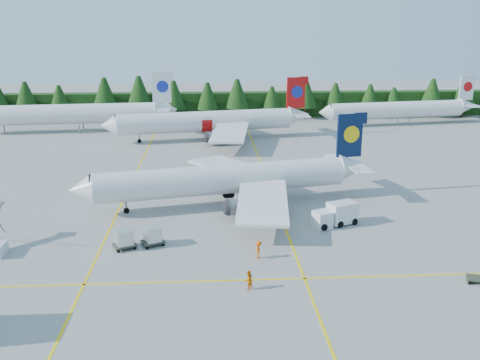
{
  "coord_description": "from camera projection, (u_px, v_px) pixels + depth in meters",
  "views": [
    {
      "loc": [
        -2.56,
        -50.06,
        22.65
      ],
      "look_at": [
        1.27,
        14.4,
        3.5
      ],
      "focal_mm": 40.0,
      "sensor_mm": 36.0,
      "label": 1
    }
  ],
  "objects": [
    {
      "name": "taxi_stripe_b",
      "position": [
        272.0,
        192.0,
        73.97
      ],
      "size": [
        0.25,
        120.0,
        0.01
      ],
      "primitive_type": "cube",
      "color": "yellow",
      "rests_on": "ground"
    },
    {
      "name": "crew_a",
      "position": [
        127.0,
        237.0,
        56.4
      ],
      "size": [
        0.7,
        0.64,
        1.61
      ],
      "primitive_type": "imported",
      "rotation": [
        0.0,
        0.0,
        0.55
      ],
      "color": "orange",
      "rests_on": "ground"
    },
    {
      "name": "crew_b",
      "position": [
        248.0,
        280.0,
        46.91
      ],
      "size": [
        1.08,
        1.07,
        1.76
      ],
      "primitive_type": "imported",
      "rotation": [
        0.0,
        0.0,
        3.9
      ],
      "color": "#DB6704",
      "rests_on": "ground"
    },
    {
      "name": "treeline_hedge",
      "position": [
        219.0,
        105.0,
        132.12
      ],
      "size": [
        220.0,
        4.0,
        6.0
      ],
      "primitive_type": "cube",
      "color": "black",
      "rests_on": "ground"
    },
    {
      "name": "taxi_stripe_cross",
      "position": [
        239.0,
        280.0,
        48.75
      ],
      "size": [
        80.0,
        0.25,
        0.01
      ],
      "primitive_type": "cube",
      "color": "yellow",
      "rests_on": "ground"
    },
    {
      "name": "crew_c",
      "position": [
        259.0,
        250.0,
        53.07
      ],
      "size": [
        0.63,
        0.82,
        1.8
      ],
      "primitive_type": "imported",
      "rotation": [
        0.0,
        0.0,
        1.4
      ],
      "color": "#E04C04",
      "rests_on": "ground"
    },
    {
      "name": "airliner_far_right",
      "position": [
        392.0,
        110.0,
        121.65
      ],
      "size": [
        37.51,
        8.72,
        10.95
      ],
      "rotation": [
        0.0,
        0.0,
        0.15
      ],
      "color": "silver",
      "rests_on": "ground"
    },
    {
      "name": "taxi_stripe_a",
      "position": [
        126.0,
        195.0,
        72.83
      ],
      "size": [
        0.25,
        120.0,
        0.01
      ],
      "primitive_type": "cube",
      "color": "yellow",
      "rests_on": "ground"
    },
    {
      "name": "airliner_red",
      "position": [
        202.0,
        122.0,
        106.04
      ],
      "size": [
        40.63,
        33.15,
        11.9
      ],
      "rotation": [
        0.0,
        0.0,
        0.18
      ],
      "color": "silver",
      "rests_on": "ground"
    },
    {
      "name": "service_truck",
      "position": [
        335.0,
        215.0,
        61.71
      ],
      "size": [
        5.66,
        3.81,
        2.57
      ],
      "rotation": [
        0.0,
        0.0,
        0.39
      ],
      "color": "white",
      "rests_on": "ground"
    },
    {
      "name": "airliner_navy",
      "position": [
        218.0,
        180.0,
        67.87
      ],
      "size": [
        37.57,
        30.6,
        11.05
      ],
      "rotation": [
        0.0,
        0.0,
        0.21
      ],
      "color": "silver",
      "rests_on": "ground"
    },
    {
      "name": "ground",
      "position": [
        236.0,
        253.0,
        54.49
      ],
      "size": [
        320.0,
        320.0,
        0.0
      ],
      "primitive_type": "plane",
      "color": "gray",
      "rests_on": "ground"
    },
    {
      "name": "airliner_far_left",
      "position": [
        64.0,
        114.0,
        113.56
      ],
      "size": [
        42.54,
        7.5,
        12.37
      ],
      "rotation": [
        0.0,
        0.0,
        0.08
      ],
      "color": "silver",
      "rests_on": "ground"
    },
    {
      "name": "uld_pair",
      "position": [
        138.0,
        236.0,
        55.67
      ],
      "size": [
        5.62,
        3.25,
        1.75
      ],
      "rotation": [
        0.0,
        0.0,
        0.43
      ],
      "color": "#383C2B",
      "rests_on": "ground"
    }
  ]
}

